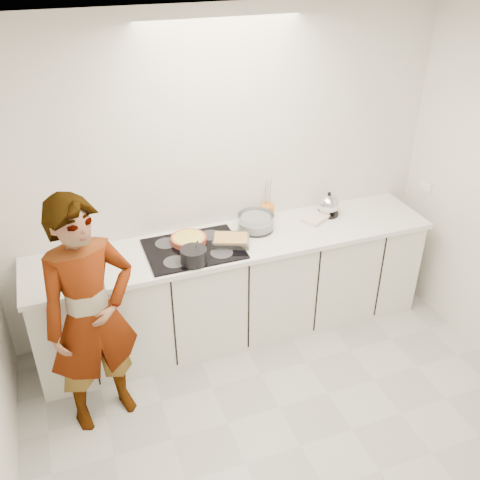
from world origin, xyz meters
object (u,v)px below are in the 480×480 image
object	(u,v)px
saucepan	(194,255)
cook	(91,317)
tart_dish	(189,239)
hob	(194,249)
utensil_crock	(268,212)
kettle	(328,205)
mixing_bowl	(256,223)
baking_dish	(231,240)

from	to	relation	value
saucepan	cook	distance (m)	0.85
tart_dish	cook	bearing A→B (deg)	-144.07
hob	utensil_crock	size ratio (longest dim) A/B	5.48
tart_dish	cook	size ratio (longest dim) A/B	0.21
hob	tart_dish	bearing A→B (deg)	95.49
saucepan	kettle	size ratio (longest dim) A/B	1.01
hob	mixing_bowl	world-z (taller)	mixing_bowl
tart_dish	utensil_crock	bearing A→B (deg)	12.31
mixing_bowl	utensil_crock	xyz separation A→B (m)	(0.16, 0.13, 0.00)
saucepan	baking_dish	size ratio (longest dim) A/B	0.70
cook	mixing_bowl	bearing A→B (deg)	8.21
hob	mixing_bowl	size ratio (longest dim) A/B	1.86
tart_dish	mixing_bowl	world-z (taller)	mixing_bowl
hob	baking_dish	distance (m)	0.29
cook	saucepan	bearing A→B (deg)	5.68
saucepan	utensil_crock	world-z (taller)	saucepan
baking_dish	cook	xyz separation A→B (m)	(-1.12, -0.46, -0.09)
mixing_bowl	saucepan	bearing A→B (deg)	-152.79
kettle	utensil_crock	world-z (taller)	kettle
hob	tart_dish	distance (m)	0.10
mixing_bowl	baking_dish	bearing A→B (deg)	-149.68
tart_dish	mixing_bowl	distance (m)	0.57
saucepan	kettle	xyz separation A→B (m)	(1.28, 0.34, 0.02)
hob	utensil_crock	xyz separation A→B (m)	(0.72, 0.26, 0.06)
saucepan	tart_dish	bearing A→B (deg)	81.98
saucepan	kettle	bearing A→B (deg)	14.92
kettle	utensil_crock	distance (m)	0.52
baking_dish	kettle	world-z (taller)	kettle
utensil_crock	cook	distance (m)	1.73
mixing_bowl	kettle	bearing A→B (deg)	2.37
saucepan	mixing_bowl	world-z (taller)	saucepan
utensil_crock	kettle	bearing A→B (deg)	-11.48
hob	tart_dish	size ratio (longest dim) A/B	1.99
hob	cook	bearing A→B (deg)	-149.14
tart_dish	kettle	size ratio (longest dim) A/B	1.53
baking_dish	mixing_bowl	xyz separation A→B (m)	(0.27, 0.16, 0.02)
tart_dish	saucepan	distance (m)	0.29
kettle	tart_dish	bearing A→B (deg)	-177.47
hob	utensil_crock	distance (m)	0.76
baking_dish	kettle	size ratio (longest dim) A/B	1.43
kettle	hob	bearing A→B (deg)	-172.89
hob	tart_dish	world-z (taller)	tart_dish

